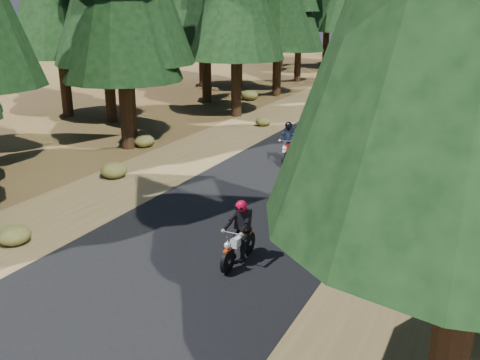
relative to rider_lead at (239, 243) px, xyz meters
name	(u,v)px	position (x,y,z in m)	size (l,w,h in m)	color
ground	(212,241)	(-1.09, 0.78, -0.48)	(120.00, 120.00, 0.00)	#492E1A
road	(288,182)	(-1.09, 5.78, -0.47)	(6.00, 100.00, 0.01)	black
shoulder_l	(168,164)	(-5.69, 5.78, -0.47)	(3.20, 100.00, 0.01)	brown
shoulder_r	(439,205)	(3.51, 5.78, -0.47)	(3.20, 100.00, 0.01)	brown
understory_shrubs	(327,154)	(-0.72, 8.68, -0.22)	(15.04, 32.08, 0.60)	#474C1E
rider_lead	(239,243)	(0.00, 0.00, 0.00)	(0.48, 1.59, 1.41)	silver
rider_follow	(287,149)	(-1.98, 7.88, 0.01)	(0.77, 1.68, 1.44)	maroon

